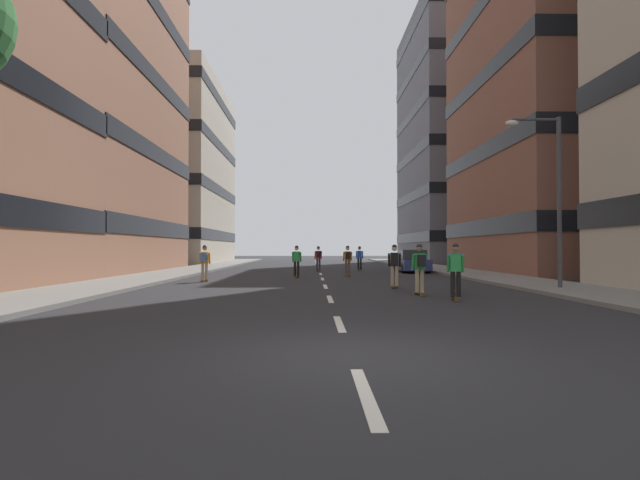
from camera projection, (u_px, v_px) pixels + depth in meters
name	position (u px, v px, depth m)	size (l,w,h in m)	color
ground_plane	(320.00, 273.00, 31.24)	(143.70, 143.70, 0.00)	#28282B
sidewalk_left	(190.00, 270.00, 34.06)	(3.56, 65.86, 0.14)	gray
sidewalk_right	(448.00, 270.00, 34.41)	(3.56, 65.86, 0.14)	gray
lane_markings	(320.00, 272.00, 32.79)	(0.16, 57.20, 0.01)	silver
building_left_mid	(58.00, 50.00, 32.38)	(13.52, 16.48, 29.85)	#9E6B51
building_left_far	(163.00, 173.00, 55.10)	(13.52, 20.15, 20.43)	#BCB29E
building_right_mid	(576.00, 14.00, 33.09)	(13.52, 16.41, 35.47)	brown
building_right_far	(468.00, 140.00, 55.83)	(13.52, 17.70, 28.41)	slate
parked_car_near	(411.00, 262.00, 32.58)	(1.82, 4.40, 1.52)	navy
streetlamp_right	(550.00, 182.00, 18.25)	(2.13, 0.30, 6.50)	#3F3F44
skater_0	(204.00, 261.00, 23.21)	(0.54, 0.91, 1.78)	brown
skater_1	(360.00, 257.00, 35.40)	(0.55, 0.92, 1.78)	brown
skater_2	(348.00, 259.00, 28.12)	(0.55, 0.92, 1.78)	brown
skater_3	(456.00, 266.00, 17.37)	(0.57, 0.92, 1.78)	brown
skater_4	(456.00, 269.00, 15.04)	(0.56, 0.92, 1.78)	brown
skater_5	(297.00, 260.00, 26.79)	(0.56, 0.92, 1.78)	brown
skater_6	(318.00, 257.00, 33.96)	(0.57, 0.92, 1.78)	brown
skater_7	(394.00, 264.00, 19.64)	(0.57, 0.92, 1.78)	brown
skater_8	(420.00, 266.00, 16.59)	(0.56, 0.92, 1.78)	brown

